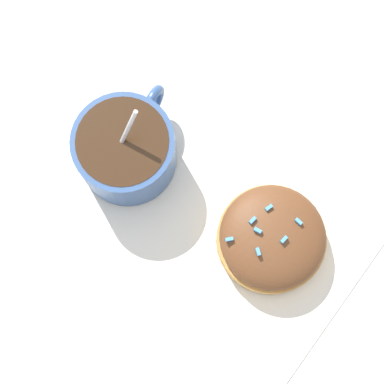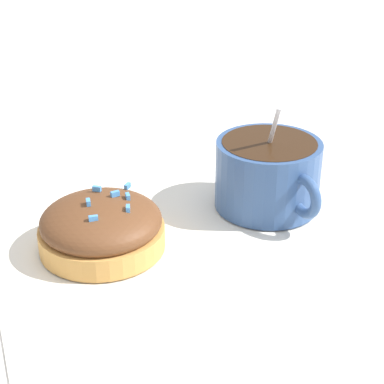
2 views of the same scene
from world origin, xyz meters
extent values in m
plane|color=silver|center=(0.00, 0.00, 0.00)|extent=(3.00, 3.00, 0.00)
cube|color=white|center=(0.00, 0.00, 0.00)|extent=(0.36, 0.36, 0.00)
cylinder|color=#335184|center=(0.08, 0.01, 0.03)|extent=(0.09, 0.09, 0.06)
cylinder|color=#331E0F|center=(0.08, 0.01, 0.06)|extent=(0.08, 0.08, 0.01)
torus|color=#335184|center=(0.08, -0.05, 0.04)|extent=(0.01, 0.04, 0.04)
ellipsoid|color=silver|center=(0.07, -0.02, 0.01)|extent=(0.02, 0.03, 0.01)
cylinder|color=silver|center=(0.08, 0.01, 0.06)|extent=(0.02, 0.05, 0.09)
cylinder|color=#D19347|center=(-0.08, 0.00, 0.01)|extent=(0.10, 0.10, 0.02)
ellipsoid|color=brown|center=(-0.08, 0.00, 0.03)|extent=(0.10, 0.10, 0.03)
cube|color=#4C99EA|center=(-0.09, 0.00, 0.05)|extent=(0.00, 0.01, 0.00)
cube|color=#4C99EA|center=(-0.08, 0.02, 0.05)|extent=(0.01, 0.01, 0.00)
cube|color=#4C99EA|center=(-0.06, 0.01, 0.05)|extent=(0.01, 0.00, 0.00)
cube|color=#4C99EA|center=(-0.05, 0.03, 0.04)|extent=(0.01, 0.01, 0.00)
cube|color=#4C99EA|center=(-0.06, 0.00, 0.04)|extent=(0.00, 0.01, 0.00)
cube|color=#4C99EA|center=(-0.09, -0.02, 0.04)|extent=(0.01, 0.00, 0.00)
cube|color=#4C99EA|center=(-0.06, -0.02, 0.04)|extent=(0.01, 0.01, 0.00)
camera|label=1|loc=(-0.06, 0.11, 0.61)|focal=60.00mm
camera|label=2|loc=(-0.20, -0.44, 0.28)|focal=60.00mm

